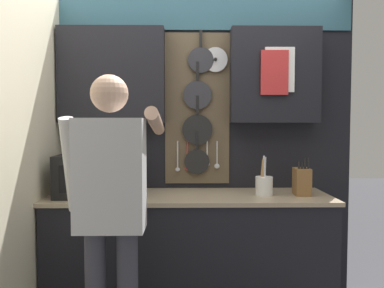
{
  "coord_description": "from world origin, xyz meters",
  "views": [
    {
      "loc": [
        -0.02,
        -2.77,
        1.43
      ],
      "look_at": [
        0.02,
        0.19,
        1.27
      ],
      "focal_mm": 35.0,
      "sensor_mm": 36.0,
      "label": 1
    }
  ],
  "objects_px": {
    "person": "(111,198)",
    "knife_block": "(302,181)",
    "microwave": "(96,175)",
    "utensil_crock": "(264,185)"
  },
  "relations": [
    {
      "from": "knife_block",
      "to": "microwave",
      "type": "bearing_deg",
      "value": -179.97
    },
    {
      "from": "microwave",
      "to": "person",
      "type": "height_order",
      "value": "person"
    },
    {
      "from": "microwave",
      "to": "knife_block",
      "type": "xyz_separation_m",
      "value": [
        1.52,
        0.0,
        -0.05
      ]
    },
    {
      "from": "knife_block",
      "to": "utensil_crock",
      "type": "distance_m",
      "value": 0.28
    },
    {
      "from": "microwave",
      "to": "person",
      "type": "xyz_separation_m",
      "value": [
        0.24,
        -0.65,
        -0.04
      ]
    },
    {
      "from": "utensil_crock",
      "to": "person",
      "type": "distance_m",
      "value": 1.19
    },
    {
      "from": "person",
      "to": "knife_block",
      "type": "bearing_deg",
      "value": 26.98
    },
    {
      "from": "utensil_crock",
      "to": "person",
      "type": "xyz_separation_m",
      "value": [
        -1.0,
        -0.65,
        0.04
      ]
    },
    {
      "from": "microwave",
      "to": "person",
      "type": "bearing_deg",
      "value": -69.56
    },
    {
      "from": "knife_block",
      "to": "person",
      "type": "height_order",
      "value": "person"
    }
  ]
}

